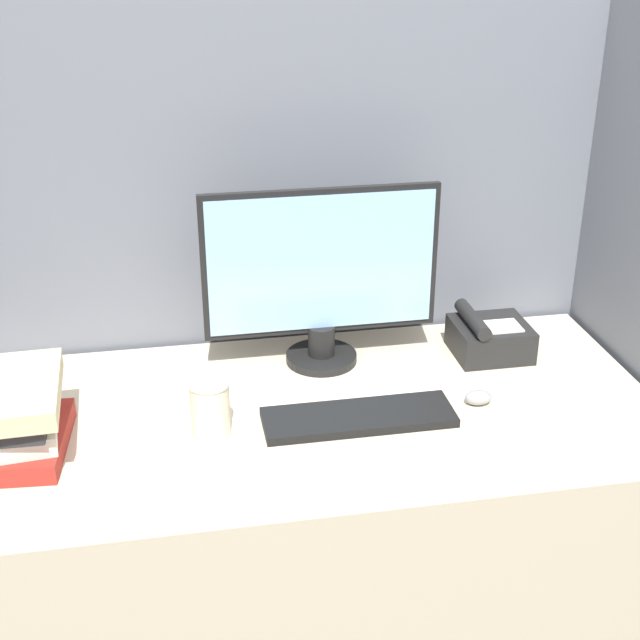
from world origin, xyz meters
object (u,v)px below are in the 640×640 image
at_px(monitor, 321,278).
at_px(book_stack, 11,418).
at_px(keyboard, 359,417).
at_px(mouse, 478,398).
at_px(desk_telephone, 489,337).
at_px(coffee_cup, 210,407).

xyz_separation_m(monitor, book_stack, (-0.71, -0.29, -0.14)).
relative_size(keyboard, mouse, 6.71).
bearing_deg(keyboard, mouse, 4.76).
height_order(monitor, desk_telephone, monitor).
bearing_deg(desk_telephone, monitor, 174.41).
bearing_deg(mouse, monitor, 138.85).
height_order(keyboard, coffee_cup, coffee_cup).
relative_size(monitor, keyboard, 1.35).
bearing_deg(mouse, book_stack, -179.47).
distance_m(monitor, mouse, 0.47).
height_order(monitor, keyboard, monitor).
height_order(monitor, coffee_cup, monitor).
relative_size(mouse, coffee_cup, 0.49).
distance_m(mouse, desk_telephone, 0.26).
relative_size(mouse, book_stack, 0.22).
xyz_separation_m(monitor, mouse, (0.32, -0.28, -0.21)).
distance_m(keyboard, coffee_cup, 0.33).
height_order(monitor, mouse, monitor).
height_order(mouse, book_stack, book_stack).
bearing_deg(book_stack, mouse, 0.53).
xyz_separation_m(monitor, keyboard, (0.03, -0.30, -0.22)).
bearing_deg(coffee_cup, mouse, 1.46).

